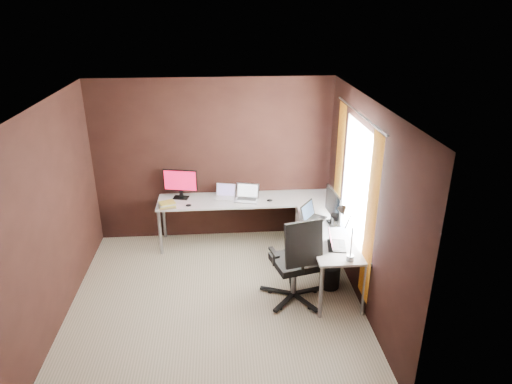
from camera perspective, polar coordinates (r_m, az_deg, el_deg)
The scene contains 15 objects.
room at distance 5.35m, azimuth -1.81°, elevation -1.74°, with size 3.60×3.60×2.50m.
desk at distance 6.52m, azimuth 2.23°, elevation -2.82°, with size 2.65×2.25×0.73m.
drawer_pedestal at distance 6.88m, azimuth 6.96°, elevation -5.07°, with size 0.42×0.50×0.60m, color silver.
monitor_left at distance 6.93m, azimuth -9.44°, elevation 1.21°, with size 0.51×0.19×0.45m.
monitor_right at distance 6.11m, azimuth 9.63°, elevation -1.69°, with size 0.15×0.57×0.47m.
laptop_white at distance 6.94m, azimuth -3.85°, elevation -0.34°, with size 0.34×0.27×0.20m.
laptop_silver at distance 6.85m, azimuth -1.15°, elevation -0.56°, with size 0.40×0.33×0.23m.
laptop_black_big at distance 6.26m, azimuth 6.95°, elevation -3.06°, with size 0.42×0.44×0.24m.
laptop_black_small at distance 5.66m, azimuth 9.76°, elevation -6.31°, with size 0.27×0.34×0.21m.
book_stack at distance 6.73m, azimuth -11.04°, elevation -1.57°, with size 0.28×0.25×0.08m.
mouse_left at distance 6.71m, azimuth -8.43°, elevation -1.65°, with size 0.09×0.06×0.03m, color black.
mouse_corner at distance 6.80m, azimuth 1.72°, elevation -1.05°, with size 0.09×0.06×0.03m, color black.
desk_lamp at distance 5.27m, azimuth 11.12°, elevation -4.23°, with size 0.20×0.24×0.65m.
office_chair at distance 5.78m, azimuth 4.95°, elevation -10.36°, with size 0.66×0.68×1.18m.
wastebasket at distance 6.17m, azimuth 9.18°, elevation -10.35°, with size 0.27×0.27×0.31m, color black.
Camera 1 is at (0.13, -4.79, 3.51)m, focal length 32.00 mm.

